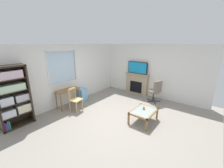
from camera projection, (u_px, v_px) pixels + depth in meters
ground at (116, 119)px, 4.86m from camera, size 6.52×5.95×0.02m
wall_back_with_window at (71, 75)px, 6.00m from camera, size 5.52×0.15×2.50m
wall_right at (151, 71)px, 6.65m from camera, size 0.12×5.15×2.50m
bookshelf at (12, 96)px, 4.18m from camera, size 0.90×0.38×1.92m
desk_under_window at (68, 92)px, 5.62m from camera, size 0.97×0.44×0.74m
wooden_chair at (75, 99)px, 5.32m from camera, size 0.49×0.47×0.90m
plastic_drawer_unit at (82, 95)px, 6.32m from camera, size 0.35×0.40×0.56m
fireplace at (137, 84)px, 7.11m from camera, size 0.26×1.27×1.07m
tv at (137, 68)px, 6.87m from camera, size 0.06×1.03×0.58m
office_chair at (155, 90)px, 6.05m from camera, size 0.60×0.62×1.00m
coffee_table at (144, 112)px, 4.58m from camera, size 0.91×0.67×0.40m
sippy_cup at (144, 108)px, 4.65m from camera, size 0.07×0.07×0.09m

